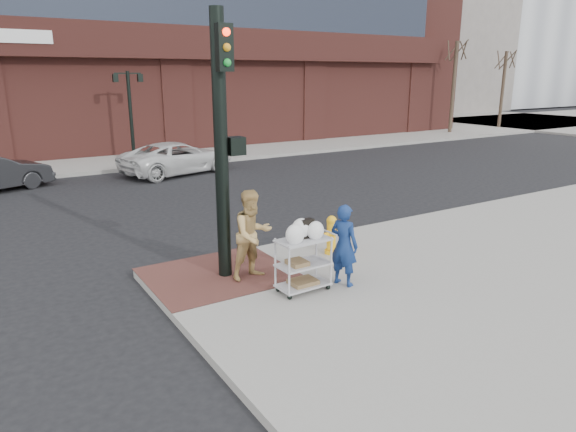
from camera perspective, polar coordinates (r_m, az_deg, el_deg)
ground at (r=9.97m, az=-2.33°, el=-8.24°), size 220.00×220.00×0.00m
sidewalk_far at (r=43.59m, az=-9.04°, el=10.10°), size 65.00×36.00×0.15m
brick_curb_ramp at (r=10.40m, az=-7.70°, el=-6.40°), size 2.80×2.40×0.01m
filler_block at (r=64.15m, az=12.82°, el=19.57°), size 14.00×20.00×18.00m
bare_tree_a at (r=37.61m, az=18.30°, el=18.17°), size 1.80×1.80×7.20m
bare_tree_b at (r=42.61m, az=23.16°, el=16.69°), size 1.80×1.80×6.70m
lamp_post at (r=24.85m, az=-17.14°, el=11.60°), size 1.32×0.22×4.00m
traffic_signal_pole at (r=9.67m, az=-7.29°, el=8.37°), size 0.61×0.51×5.00m
woman_blue at (r=9.63m, az=6.23°, el=-3.23°), size 0.55×0.67×1.57m
pedestrian_tan at (r=9.89m, az=-3.96°, el=-2.08°), size 0.93×0.76×1.76m
minivan_white at (r=21.92m, az=-12.20°, el=6.34°), size 5.15×3.31×1.32m
utility_cart at (r=9.35m, az=1.71°, el=-4.83°), size 0.99×0.57×1.35m
fire_hydrant at (r=11.38m, az=4.84°, el=-2.04°), size 0.41×0.29×0.87m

